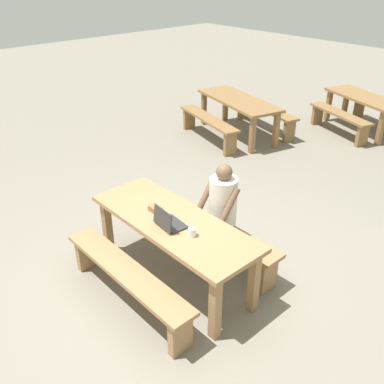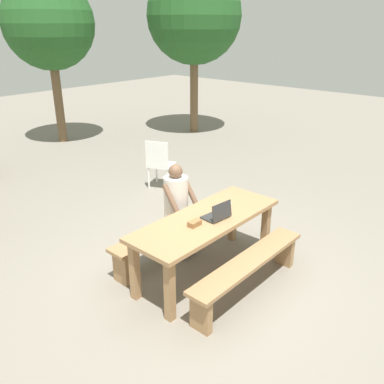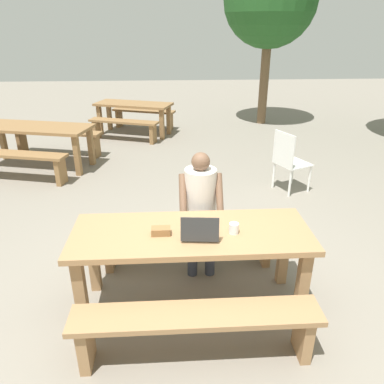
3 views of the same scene
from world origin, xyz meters
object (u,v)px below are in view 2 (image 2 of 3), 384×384
Objects in this scene: picnic_table_front at (207,226)px; laptop at (218,214)px; person_seated at (178,203)px; plastic_chair at (160,163)px; coffee_mug at (228,206)px; tree_right at (49,24)px; small_pouch at (195,223)px; tree_left at (194,16)px.

laptop is (0.06, -0.11, 0.17)m from picnic_table_front.
plastic_chair is at bearing 51.69° from person_seated.
coffee_mug is at bearing -7.90° from picnic_table_front.
laptop reaches higher than coffee_mug.
tree_right is at bearing -101.94° from laptop.
plastic_chair reaches higher than coffee_mug.
plastic_chair is (1.26, 2.51, -0.32)m from coffee_mug.
small_pouch is 0.61m from coffee_mug.
picnic_table_front is 7.48m from tree_right.
small_pouch is at bearing 119.29° from plastic_chair.
tree_left is (5.57, 4.92, 2.26)m from small_pouch.
tree_right is at bearing 148.40° from tree_left.
person_seated is (0.38, 0.62, -0.06)m from small_pouch.
picnic_table_front is 2.16× the size of plastic_chair.
laptop is 3.60× the size of coffee_mug.
plastic_chair is (1.86, 2.50, -0.31)m from small_pouch.
small_pouch is 0.04× the size of tree_left.
picnic_table_front is 0.60m from person_seated.
small_pouch is at bearing -138.58° from tree_left.
tree_left is at bearing 42.56° from picnic_table_front.
plastic_chair is (1.55, 2.58, -0.33)m from laptop.
tree_right is at bearing 71.88° from picnic_table_front.
coffee_mug is 0.07× the size of person_seated.
tree_right reaches higher than person_seated.
person_seated is at bearing 109.57° from coffee_mug.
tree_right is at bearing 74.70° from coffee_mug.
tree_left is at bearing 39.61° from person_seated.
coffee_mug is (0.35, -0.05, 0.16)m from picnic_table_front.
small_pouch is at bearing -109.96° from tree_right.
laptop is 0.71m from person_seated.
person_seated is at bearing -89.71° from laptop.
coffee_mug is 7.38m from tree_right.
tree_left reaches higher than person_seated.
person_seated is (-0.23, 0.63, -0.08)m from coffee_mug.
person_seated is 7.13m from tree_left.
picnic_table_front is 6.24× the size of laptop.
picnic_table_front is at bearing -102.06° from person_seated.
tree_left is 3.64m from tree_right.
plastic_chair is 5.12m from tree_left.
tree_right is (0.61, 4.32, 2.38)m from plastic_chair.
tree_right is (2.22, 6.79, 2.22)m from picnic_table_front.
plastic_chair is at bearing -98.07° from tree_right.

